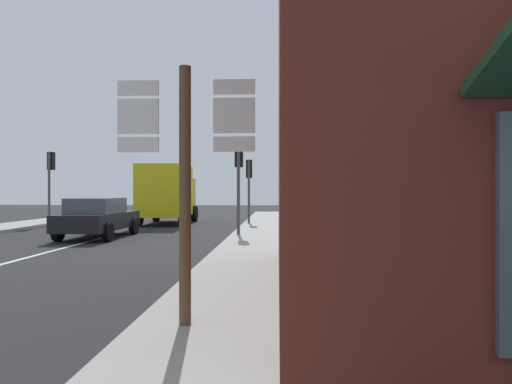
# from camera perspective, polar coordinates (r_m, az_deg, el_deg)

# --- Properties ---
(ground_plane) EXTENTS (80.00, 80.00, 0.00)m
(ground_plane) POSITION_cam_1_polar(r_m,az_deg,el_deg) (15.96, -21.18, -6.10)
(ground_plane) COLOR #232326
(sidewalk_right) EXTENTS (2.53, 44.00, 0.14)m
(sidewalk_right) POSITION_cam_1_polar(r_m,az_deg,el_deg) (12.61, 0.67, -7.42)
(sidewalk_right) COLOR #9E9B96
(sidewalk_right) RESTS_ON ground
(lane_centre_stripe) EXTENTS (0.16, 12.00, 0.01)m
(lane_centre_stripe) POSITION_cam_1_polar(r_m,az_deg,el_deg) (12.44, -28.77, -7.83)
(lane_centre_stripe) COLOR silver
(lane_centre_stripe) RESTS_ON ground
(sedan_far) EXTENTS (1.98, 4.20, 1.47)m
(sedan_far) POSITION_cam_1_polar(r_m,az_deg,el_deg) (17.44, -19.66, -3.06)
(sedan_far) COLOR black
(sedan_far) RESTS_ON ground
(delivery_truck) EXTENTS (2.56, 5.04, 3.05)m
(delivery_truck) POSITION_cam_1_polar(r_m,az_deg,el_deg) (23.82, -11.32, -0.08)
(delivery_truck) COLOR yellow
(delivery_truck) RESTS_ON ground
(route_sign_post) EXTENTS (1.66, 0.14, 3.20)m
(route_sign_post) POSITION_cam_1_polar(r_m,az_deg,el_deg) (5.33, -9.09, 2.16)
(route_sign_post) COLOR brown
(route_sign_post) RESTS_ON ground
(traffic_light_far_left) EXTENTS (0.30, 0.49, 3.70)m
(traffic_light_far_left) POSITION_cam_1_polar(r_m,az_deg,el_deg) (24.64, -24.94, 2.46)
(traffic_light_far_left) COLOR #47474C
(traffic_light_far_left) RESTS_ON ground
(traffic_light_far_right) EXTENTS (0.30, 0.49, 3.29)m
(traffic_light_far_right) POSITION_cam_1_polar(r_m,az_deg,el_deg) (22.04, -0.90, 1.95)
(traffic_light_far_right) COLOR #47474C
(traffic_light_far_right) RESTS_ON ground
(traffic_light_near_right) EXTENTS (0.30, 0.49, 3.51)m
(traffic_light_near_right) POSITION_cam_1_polar(r_m,az_deg,el_deg) (16.31, -2.23, 3.20)
(traffic_light_near_right) COLOR #47474C
(traffic_light_near_right) RESTS_ON ground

